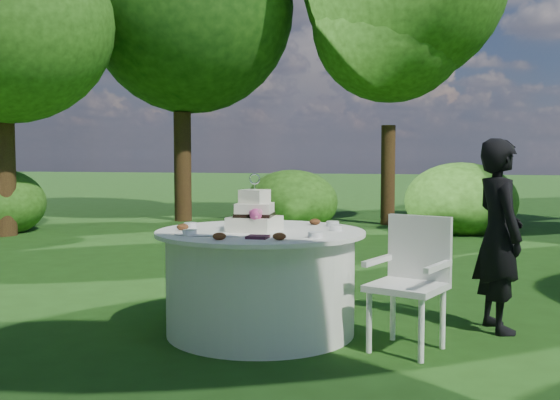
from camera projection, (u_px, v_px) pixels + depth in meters
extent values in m
plane|color=#1B3D10|center=(261.00, 332.00, 4.93)|extent=(80.00, 80.00, 0.00)
cube|color=#421C30|center=(258.00, 237.00, 4.42)|extent=(0.14, 0.14, 0.02)
ellipsoid|color=white|center=(206.00, 235.00, 4.52)|extent=(0.48, 0.07, 0.01)
imported|color=black|center=(499.00, 235.00, 4.93)|extent=(0.50, 0.61, 1.45)
cylinder|color=silver|center=(261.00, 283.00, 4.90)|extent=(1.40, 1.40, 0.74)
cylinder|color=white|center=(260.00, 232.00, 4.87)|extent=(1.56, 1.56, 0.03)
cube|color=white|center=(255.00, 224.00, 4.85)|extent=(0.38, 0.38, 0.11)
cube|color=silver|center=(255.00, 211.00, 4.84)|extent=(0.28, 0.28, 0.11)
cube|color=white|center=(255.00, 197.00, 4.84)|extent=(0.22, 0.22, 0.11)
cube|color=black|center=(255.00, 215.00, 4.84)|extent=(0.29, 0.29, 0.04)
sphere|color=#CF3D89|center=(256.00, 215.00, 4.69)|extent=(0.09, 0.09, 0.09)
cylinder|color=white|center=(255.00, 187.00, 4.83)|extent=(0.01, 0.01, 0.05)
torus|color=silver|center=(255.00, 179.00, 4.83)|extent=(0.08, 0.03, 0.08)
cube|color=white|center=(407.00, 287.00, 4.43)|extent=(0.60, 0.60, 0.04)
cube|color=silver|center=(419.00, 248.00, 4.58)|extent=(0.44, 0.21, 0.46)
cylinder|color=white|center=(369.00, 322.00, 4.40)|extent=(0.04, 0.04, 0.42)
cylinder|color=white|center=(421.00, 331.00, 4.19)|extent=(0.04, 0.04, 0.42)
cylinder|color=white|center=(393.00, 311.00, 4.70)|extent=(0.04, 0.04, 0.42)
cylinder|color=white|center=(443.00, 319.00, 4.49)|extent=(0.04, 0.04, 0.42)
cube|color=silver|center=(378.00, 260.00, 4.54)|extent=(0.19, 0.40, 0.04)
cube|color=white|center=(438.00, 267.00, 4.29)|extent=(0.19, 0.40, 0.04)
cylinder|color=white|center=(190.00, 225.00, 5.05)|extent=(0.10, 0.10, 0.04)
cylinder|color=white|center=(243.00, 221.00, 5.36)|extent=(0.10, 0.10, 0.04)
cylinder|color=white|center=(336.00, 228.00, 4.86)|extent=(0.10, 0.10, 0.04)
cylinder|color=white|center=(315.00, 235.00, 4.45)|extent=(0.10, 0.10, 0.04)
cylinder|color=white|center=(333.00, 224.00, 5.15)|extent=(0.10, 0.10, 0.04)
cylinder|color=white|center=(190.00, 233.00, 4.57)|extent=(0.10, 0.10, 0.04)
ellipsoid|color=#562D16|center=(315.00, 222.00, 5.26)|extent=(0.09, 0.09, 0.05)
ellipsoid|color=#562D16|center=(279.00, 236.00, 4.33)|extent=(0.09, 0.09, 0.05)
ellipsoid|color=#562D16|center=(219.00, 236.00, 4.33)|extent=(0.09, 0.09, 0.05)
ellipsoid|color=#562D16|center=(183.00, 227.00, 4.88)|extent=(0.09, 0.09, 0.05)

